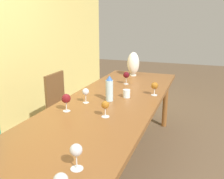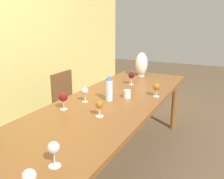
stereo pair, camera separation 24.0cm
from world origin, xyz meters
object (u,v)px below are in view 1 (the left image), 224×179
object	(u,v)px
wine_glass_3	(126,75)
wine_glass_4	(105,106)
wine_glass_6	(76,151)
vase	(133,64)
wine_glass_5	(66,99)
water_tumbler	(126,94)
water_bottle	(109,89)
chair_far	(65,104)
wine_glass_2	(86,92)
wine_glass_0	(155,86)

from	to	relation	value
wine_glass_3	wine_glass_4	distance (m)	1.07
wine_glass_6	vase	bearing A→B (deg)	8.22
wine_glass_5	wine_glass_4	bearing A→B (deg)	-90.93
water_tumbler	water_bottle	bearing A→B (deg)	141.99
vase	chair_far	distance (m)	1.07
vase	wine_glass_2	distance (m)	1.29
water_bottle	wine_glass_2	distance (m)	0.23
vase	wine_glass_5	size ratio (longest dim) A/B	2.14
wine_glass_0	chair_far	size ratio (longest dim) A/B	0.16
wine_glass_5	wine_glass_6	distance (m)	0.88
chair_far	wine_glass_4	bearing A→B (deg)	-133.88
water_tumbler	wine_glass_2	bearing A→B (deg)	133.46
vase	wine_glass_4	distance (m)	1.56
wine_glass_3	vase	bearing A→B (deg)	5.67
wine_glass_3	wine_glass_5	xyz separation A→B (m)	(-1.05, 0.20, 0.00)
water_tumbler	wine_glass_6	world-z (taller)	wine_glass_6
wine_glass_5	wine_glass_6	xyz separation A→B (m)	(-0.73, -0.48, -0.00)
water_bottle	wine_glass_6	size ratio (longest dim) A/B	1.71
wine_glass_3	wine_glass_6	xyz separation A→B (m)	(-1.78, -0.28, -0.00)
chair_far	wine_glass_3	bearing A→B (deg)	-74.29
wine_glass_6	chair_far	world-z (taller)	wine_glass_6
wine_glass_2	wine_glass_5	distance (m)	0.26
wine_glass_6	water_bottle	bearing A→B (deg)	12.22
wine_glass_2	chair_far	distance (m)	0.92
wine_glass_2	wine_glass_6	xyz separation A→B (m)	(-0.98, -0.43, 0.00)
wine_glass_2	wine_glass_4	xyz separation A→B (m)	(-0.26, -0.30, -0.01)
water_tumbler	wine_glass_6	distance (m)	1.28
wine_glass_6	wine_glass_3	bearing A→B (deg)	8.90
water_bottle	wine_glass_6	world-z (taller)	water_bottle
wine_glass_0	wine_glass_5	distance (m)	0.94
vase	wine_glass_4	world-z (taller)	vase
vase	wine_glass_5	distance (m)	1.55
vase	wine_glass_3	xyz separation A→B (m)	(-0.48, -0.05, -0.06)
wine_glass_6	wine_glass_0	bearing A→B (deg)	-5.02
vase	wine_glass_6	distance (m)	2.29
water_bottle	vase	size ratio (longest dim) A/B	0.75
chair_far	wine_glass_2	bearing A→B (deg)	-135.21
wine_glass_3	wine_glass_4	world-z (taller)	wine_glass_3
water_bottle	water_tumbler	distance (m)	0.21
wine_glass_5	wine_glass_2	bearing A→B (deg)	-12.61
chair_far	water_tumbler	bearing A→B (deg)	-108.61
wine_glass_2	chair_far	xyz separation A→B (m)	(0.59, 0.59, -0.38)
water_bottle	water_tumbler	size ratio (longest dim) A/B	3.08
water_tumbler	wine_glass_3	world-z (taller)	wine_glass_3
water_bottle	wine_glass_4	bearing A→B (deg)	-163.77
wine_glass_0	wine_glass_5	bearing A→B (deg)	139.56
water_tumbler	chair_far	bearing A→B (deg)	71.39
wine_glass_2	wine_glass_4	world-z (taller)	wine_glass_2
wine_glass_3	wine_glass_6	bearing A→B (deg)	-171.10
water_bottle	wine_glass_4	distance (m)	0.41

